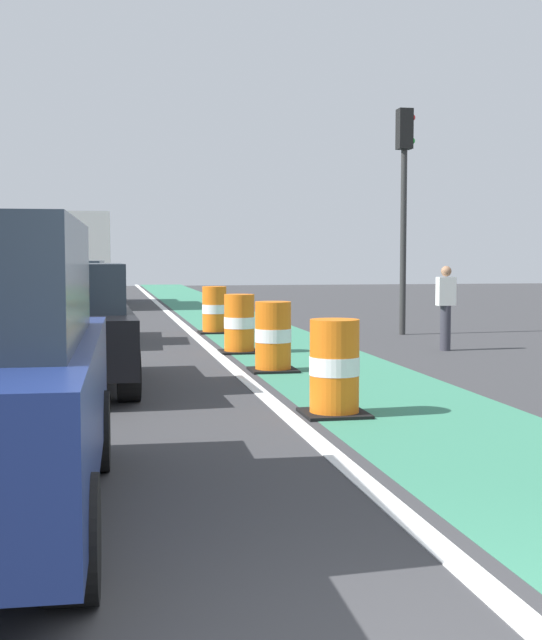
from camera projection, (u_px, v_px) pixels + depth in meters
The scene contains 11 objects.
bike_lane_strip at pixel (305, 357), 15.73m from camera, with size 2.50×80.00×0.01m, color #387F60.
lane_divider_stripe at pixel (222, 359), 15.45m from camera, with size 0.20×80.00×0.01m, color silver.
parked_sedan_second at pixel (63, 328), 11.91m from camera, with size 1.97×4.13×1.70m.
parked_sedan_third at pixel (64, 303), 18.32m from camera, with size 2.10×4.20×1.70m.
traffic_barrel_front at pixel (334, 369), 9.97m from camera, with size 0.73×0.73×1.09m.
traffic_barrel_mid at pixel (273, 337), 13.77m from camera, with size 0.73×0.73×1.09m.
traffic_barrel_back at pixel (239, 324), 16.39m from camera, with size 0.73×0.73×1.09m.
traffic_barrel_far at pixel (214, 310), 20.57m from camera, with size 0.73×0.73×1.09m.
delivery_truck_down_block at pixel (78, 254), 31.79m from camera, with size 2.42×7.62×3.23m.
traffic_light_corner at pixel (404, 180), 19.97m from camera, with size 0.41×0.32×5.10m.
pedestrian_crossing at pixel (446, 305), 16.76m from camera, with size 0.34×0.20×1.61m.
Camera 1 is at (-1.13, -3.25, 1.81)m, focal length 49.61 mm.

